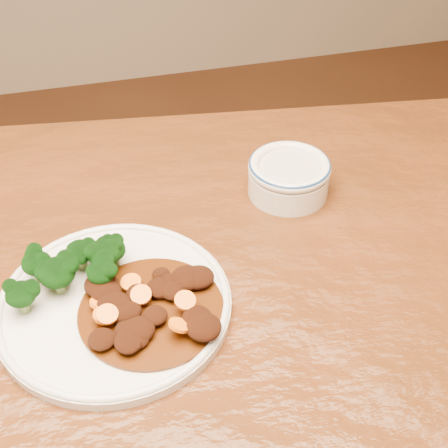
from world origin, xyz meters
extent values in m
cube|color=#56260F|center=(0.00, 0.00, 0.73)|extent=(1.61, 1.09, 0.04)
cylinder|color=white|center=(0.02, 0.03, 0.76)|extent=(0.27, 0.27, 0.01)
torus|color=white|center=(0.02, 0.03, 0.76)|extent=(0.27, 0.27, 0.01)
cylinder|color=olive|center=(0.02, 0.09, 0.77)|extent=(0.01, 0.01, 0.02)
ellipsoid|color=black|center=(0.02, 0.09, 0.79)|extent=(0.03, 0.03, 0.03)
cylinder|color=olive|center=(-0.04, 0.06, 0.77)|extent=(0.01, 0.01, 0.02)
ellipsoid|color=black|center=(-0.04, 0.06, 0.79)|extent=(0.04, 0.04, 0.03)
cylinder|color=olive|center=(0.01, 0.05, 0.77)|extent=(0.01, 0.01, 0.02)
ellipsoid|color=black|center=(0.01, 0.05, 0.79)|extent=(0.03, 0.03, 0.03)
cylinder|color=olive|center=(-0.01, 0.10, 0.77)|extent=(0.01, 0.01, 0.02)
ellipsoid|color=black|center=(-0.01, 0.10, 0.79)|extent=(0.03, 0.03, 0.03)
cylinder|color=olive|center=(-0.08, 0.04, 0.77)|extent=(0.01, 0.01, 0.02)
ellipsoid|color=black|center=(-0.08, 0.04, 0.79)|extent=(0.03, 0.03, 0.03)
cylinder|color=olive|center=(-0.06, 0.09, 0.77)|extent=(0.01, 0.01, 0.02)
ellipsoid|color=black|center=(-0.06, 0.09, 0.79)|extent=(0.03, 0.03, 0.03)
cylinder|color=olive|center=(0.01, 0.08, 0.77)|extent=(0.01, 0.01, 0.02)
ellipsoid|color=black|center=(0.01, 0.08, 0.79)|extent=(0.04, 0.04, 0.03)
cylinder|color=#4B2208|center=(0.05, 0.00, 0.76)|extent=(0.16, 0.16, 0.00)
ellipsoid|color=black|center=(0.08, 0.03, 0.77)|extent=(0.02, 0.02, 0.01)
ellipsoid|color=black|center=(0.11, -0.03, 0.77)|extent=(0.03, 0.03, 0.01)
ellipsoid|color=black|center=(0.01, 0.01, 0.78)|extent=(0.04, 0.04, 0.02)
ellipsoid|color=black|center=(0.02, -0.01, 0.77)|extent=(0.02, 0.02, 0.01)
ellipsoid|color=black|center=(0.03, -0.03, 0.77)|extent=(0.03, 0.03, 0.02)
ellipsoid|color=black|center=(0.04, 0.03, 0.77)|extent=(0.03, 0.02, 0.01)
ellipsoid|color=black|center=(0.01, 0.01, 0.78)|extent=(0.02, 0.02, 0.01)
ellipsoid|color=black|center=(0.01, 0.04, 0.78)|extent=(0.04, 0.03, 0.02)
ellipsoid|color=black|center=(0.03, -0.04, 0.77)|extent=(0.03, 0.02, 0.01)
ellipsoid|color=black|center=(0.02, -0.04, 0.78)|extent=(0.03, 0.03, 0.02)
ellipsoid|color=black|center=(0.00, 0.05, 0.78)|extent=(0.04, 0.04, 0.02)
ellipsoid|color=black|center=(0.04, -0.03, 0.77)|extent=(0.04, 0.04, 0.02)
ellipsoid|color=black|center=(0.10, -0.04, 0.78)|extent=(0.04, 0.04, 0.02)
ellipsoid|color=black|center=(0.03, 0.00, 0.78)|extent=(0.03, 0.03, 0.02)
ellipsoid|color=black|center=(0.06, -0.01, 0.78)|extent=(0.03, 0.03, 0.01)
ellipsoid|color=black|center=(0.07, 0.03, 0.77)|extent=(0.03, 0.03, 0.01)
ellipsoid|color=black|center=(0.10, -0.03, 0.78)|extent=(0.03, 0.03, 0.02)
ellipsoid|color=black|center=(0.11, 0.03, 0.77)|extent=(0.04, 0.04, 0.02)
ellipsoid|color=black|center=(0.08, 0.02, 0.77)|extent=(0.03, 0.03, 0.01)
ellipsoid|color=black|center=(0.10, 0.03, 0.78)|extent=(0.04, 0.04, 0.02)
ellipsoid|color=black|center=(0.10, -0.04, 0.77)|extent=(0.02, 0.02, 0.01)
ellipsoid|color=black|center=(0.00, -0.03, 0.77)|extent=(0.03, 0.03, 0.01)
ellipsoid|color=black|center=(0.07, 0.05, 0.77)|extent=(0.02, 0.02, 0.01)
cylinder|color=orange|center=(0.09, -0.01, 0.78)|extent=(0.03, 0.03, 0.01)
cylinder|color=orange|center=(0.01, -0.01, 0.78)|extent=(0.03, 0.03, 0.01)
cylinder|color=orange|center=(0.00, 0.02, 0.77)|extent=(0.03, 0.03, 0.01)
cylinder|color=orange|center=(0.00, 0.00, 0.78)|extent=(0.03, 0.03, 0.01)
cylinder|color=orange|center=(0.05, 0.02, 0.78)|extent=(0.03, 0.03, 0.02)
cylinder|color=orange|center=(0.08, -0.04, 0.78)|extent=(0.03, 0.03, 0.02)
cylinder|color=orange|center=(0.04, 0.04, 0.77)|extent=(0.03, 0.03, 0.01)
cylinder|color=white|center=(0.28, 0.19, 0.77)|extent=(0.11, 0.11, 0.04)
cylinder|color=beige|center=(0.28, 0.19, 0.79)|extent=(0.09, 0.09, 0.01)
torus|color=white|center=(0.28, 0.19, 0.79)|extent=(0.11, 0.11, 0.02)
torus|color=navy|center=(0.28, 0.19, 0.80)|extent=(0.11, 0.11, 0.01)
camera|label=1|loc=(0.02, -0.46, 1.30)|focal=50.00mm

